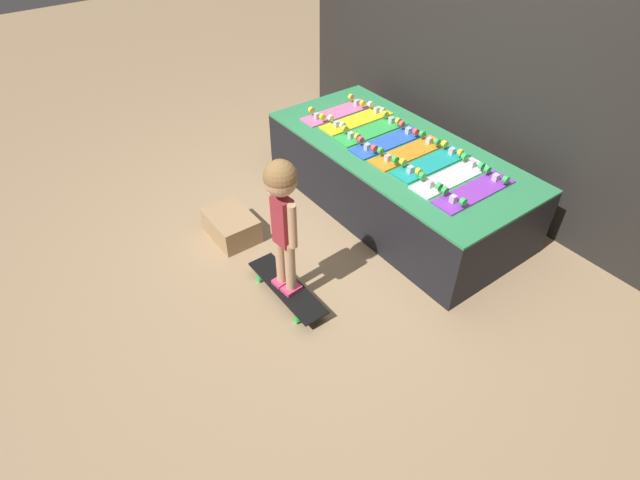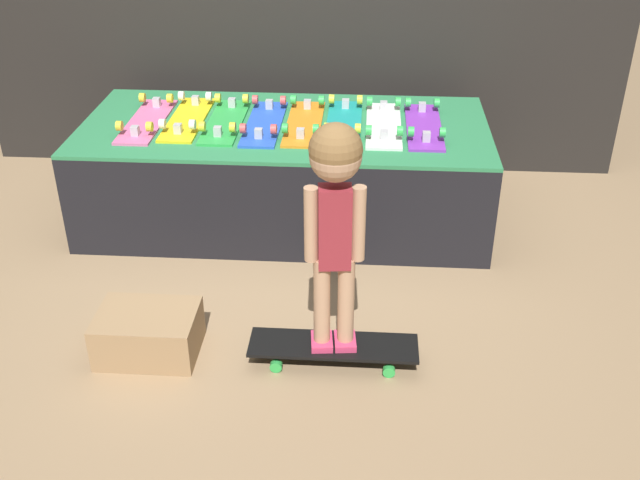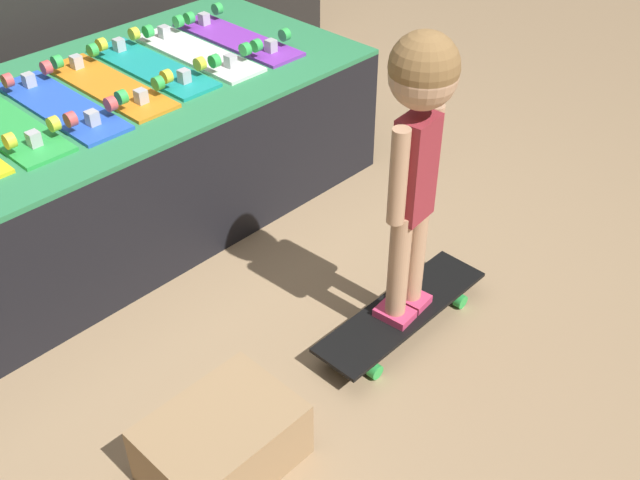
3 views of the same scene
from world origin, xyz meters
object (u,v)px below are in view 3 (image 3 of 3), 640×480
(skateboard_white_on_rack, at_px, (197,51))
(skateboard_purple_on_rack, at_px, (237,37))
(skateboard_on_floor, at_px, (402,312))
(skateboard_blue_on_rack, at_px, (60,104))
(storage_box, at_px, (222,443))
(child, at_px, (418,131))
(skateboard_orange_on_rack, at_px, (108,84))
(skateboard_teal_on_rack, at_px, (151,65))
(skateboard_green_on_rack, at_px, (3,123))

(skateboard_white_on_rack, relative_size, skateboard_purple_on_rack, 1.00)
(skateboard_on_floor, bearing_deg, skateboard_white_on_rack, 81.29)
(skateboard_blue_on_rack, height_order, skateboard_purple_on_rack, same)
(storage_box, bearing_deg, child, -0.61)
(skateboard_orange_on_rack, height_order, skateboard_teal_on_rack, same)
(skateboard_teal_on_rack, height_order, child, child)
(skateboard_white_on_rack, bearing_deg, child, -98.71)
(skateboard_teal_on_rack, xyz_separation_m, skateboard_purple_on_rack, (0.44, -0.03, 0.00))
(skateboard_on_floor, distance_m, child, 0.72)
(skateboard_white_on_rack, relative_size, storage_box, 1.56)
(skateboard_teal_on_rack, relative_size, skateboard_purple_on_rack, 1.00)
(skateboard_white_on_rack, bearing_deg, skateboard_blue_on_rack, -178.29)
(skateboard_purple_on_rack, bearing_deg, skateboard_blue_on_rack, -179.02)
(skateboard_orange_on_rack, xyz_separation_m, skateboard_purple_on_rack, (0.65, -0.00, 0.00))
(skateboard_teal_on_rack, bearing_deg, child, -89.30)
(skateboard_green_on_rack, distance_m, child, 1.49)
(skateboard_purple_on_rack, distance_m, child, 1.39)
(child, bearing_deg, storage_box, 173.65)
(skateboard_teal_on_rack, xyz_separation_m, skateboard_on_floor, (0.02, -1.34, -0.52))
(skateboard_orange_on_rack, xyz_separation_m, storage_box, (-0.57, -1.31, -0.49))
(skateboard_white_on_rack, height_order, skateboard_purple_on_rack, same)
(skateboard_orange_on_rack, relative_size, child, 0.67)
(skateboard_white_on_rack, xyz_separation_m, skateboard_purple_on_rack, (0.22, -0.00, 0.00))
(skateboard_purple_on_rack, relative_size, child, 0.67)
(skateboard_orange_on_rack, bearing_deg, skateboard_teal_on_rack, 6.25)
(skateboard_green_on_rack, height_order, skateboard_purple_on_rack, same)
(storage_box, bearing_deg, skateboard_white_on_rack, 52.30)
(skateboard_purple_on_rack, xyz_separation_m, child, (-0.42, -1.31, 0.20))
(skateboard_teal_on_rack, distance_m, skateboard_on_floor, 1.43)
(skateboard_orange_on_rack, xyz_separation_m, child, (0.23, -1.31, 0.20))
(skateboard_blue_on_rack, distance_m, skateboard_teal_on_rack, 0.44)
(skateboard_green_on_rack, bearing_deg, skateboard_blue_on_rack, -3.39)
(skateboard_teal_on_rack, relative_size, skateboard_white_on_rack, 1.00)
(skateboard_blue_on_rack, height_order, skateboard_teal_on_rack, same)
(skateboard_orange_on_rack, relative_size, skateboard_on_floor, 0.92)
(skateboard_teal_on_rack, bearing_deg, skateboard_white_on_rack, -5.55)
(skateboard_on_floor, bearing_deg, skateboard_green_on_rack, 117.11)
(skateboard_teal_on_rack, distance_m, child, 1.35)
(skateboard_on_floor, xyz_separation_m, child, (0.00, 0.00, 0.72))
(skateboard_blue_on_rack, distance_m, child, 1.39)
(skateboard_white_on_rack, xyz_separation_m, storage_box, (-1.01, -1.31, -0.49))
(skateboard_purple_on_rack, height_order, storage_box, skateboard_purple_on_rack)
(skateboard_white_on_rack, xyz_separation_m, skateboard_on_floor, (-0.20, -1.32, -0.52))
(skateboard_orange_on_rack, distance_m, skateboard_white_on_rack, 0.44)
(skateboard_on_floor, distance_m, storage_box, 0.81)
(skateboard_green_on_rack, xyz_separation_m, skateboard_orange_on_rack, (0.44, 0.00, 0.00))
(skateboard_teal_on_rack, height_order, skateboard_purple_on_rack, same)
(storage_box, bearing_deg, skateboard_purple_on_rack, 46.68)
(skateboard_green_on_rack, relative_size, skateboard_white_on_rack, 1.00)
(skateboard_green_on_rack, relative_size, skateboard_orange_on_rack, 1.00)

